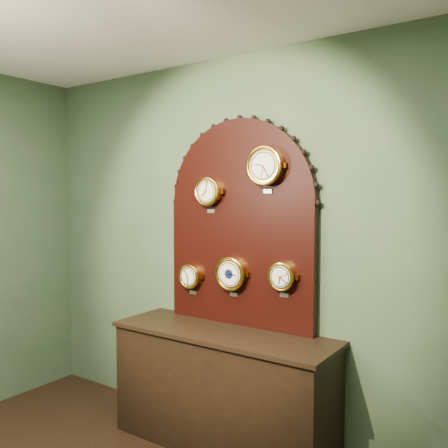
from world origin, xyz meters
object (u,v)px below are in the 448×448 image
Objects in this scene: barometer at (231,274)px; tide_clock at (282,276)px; arabic_clock at (265,166)px; hygrometer at (190,276)px; display_board at (240,216)px; shop_counter at (222,391)px; roman_clock at (208,192)px.

tide_clock is (0.41, 0.00, 0.02)m from barometer.
hygrometer is (-0.66, 0.00, -0.82)m from arabic_clock.
arabic_clock is at bearing -0.10° from barometer.
arabic_clock is 1.09× the size of barometer.
display_board reaches higher than hygrometer.
shop_counter is at bearing -148.72° from arabic_clock.
shop_counter is 6.65× the size of hygrometer.
shop_counter is at bearing -33.59° from roman_clock.
display_board reaches higher than barometer.
hygrometer is 0.97× the size of tide_clock.
barometer is (0.38, -0.00, 0.06)m from hygrometer.
arabic_clock reaches higher than barometer.
barometer reaches higher than hygrometer.
display_board reaches higher than shop_counter.
hygrometer is at bearing 179.75° from barometer.
display_board is 5.72× the size of roman_clock.
roman_clock is 0.63m from barometer.
hygrometer is (-0.41, -0.07, -0.47)m from display_board.
hygrometer is (-0.41, 0.15, 0.76)m from shop_counter.
arabic_clock is at bearing 31.28° from shop_counter.
display_board is at bearing 67.71° from barometer.
arabic_clock is (0.25, -0.07, 0.35)m from display_board.
display_board is at bearing 164.87° from arabic_clock.
arabic_clock is 1.05m from hygrometer.
hygrometer is (-0.17, 0.00, -0.65)m from roman_clock.
roman_clock is 0.83× the size of arabic_clock.
arabic_clock is at bearing -15.13° from display_board.
barometer is at bearing 179.90° from arabic_clock.
roman_clock is 0.67m from hygrometer.
tide_clock is at bearing 0.82° from arabic_clock.
roman_clock is (-0.23, -0.07, 0.18)m from display_board.
roman_clock is at bearing -164.00° from display_board.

